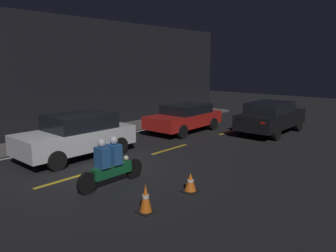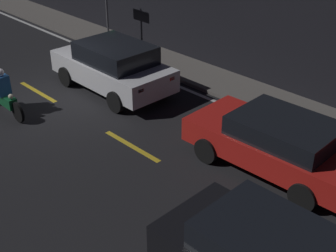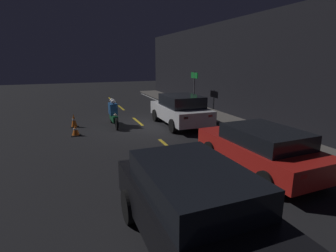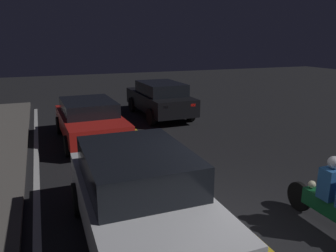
{
  "view_description": "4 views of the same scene",
  "coord_description": "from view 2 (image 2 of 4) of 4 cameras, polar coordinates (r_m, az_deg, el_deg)",
  "views": [
    {
      "loc": [
        -5.77,
        -8.14,
        3.27
      ],
      "look_at": [
        3.56,
        0.15,
        0.89
      ],
      "focal_mm": 35.0,
      "sensor_mm": 36.0,
      "label": 1
    },
    {
      "loc": [
        11.29,
        -6.33,
        6.14
      ],
      "look_at": [
        4.56,
        0.23,
        0.91
      ],
      "focal_mm": 50.0,
      "sensor_mm": 36.0,
      "label": 2
    },
    {
      "loc": [
        12.36,
        -3.43,
        3.2
      ],
      "look_at": [
        4.31,
        -0.31,
        1.03
      ],
      "focal_mm": 28.0,
      "sensor_mm": 36.0,
      "label": 3
    },
    {
      "loc": [
        -4.13,
        3.15,
        3.26
      ],
      "look_at": [
        4.04,
        -0.06,
        0.93
      ],
      "focal_mm": 35.0,
      "sensor_mm": 36.0,
      "label": 4
    }
  ],
  "objects": [
    {
      "name": "lane_dash_d",
      "position": [
        11.76,
        -4.43,
        -2.45
      ],
      "size": [
        2.0,
        0.14,
        0.01
      ],
      "color": "gold",
      "rests_on": "ground"
    },
    {
      "name": "lane_dash_e",
      "position": [
        9.41,
        14.09,
        -12.69
      ],
      "size": [
        2.0,
        0.14,
        0.01
      ],
      "color": "gold",
      "rests_on": "ground"
    },
    {
      "name": "motorcycle",
      "position": [
        13.92,
        -19.68,
        4.03
      ],
      "size": [
        2.16,
        0.37,
        1.36
      ],
      "rotation": [
        0.0,
        0.0,
        -0.01
      ],
      "color": "black",
      "rests_on": "ground"
    },
    {
      "name": "raised_curb",
      "position": [
        16.81,
        -0.36,
        7.87
      ],
      "size": [
        28.0,
        1.71,
        0.11
      ],
      "color": "#605B56",
      "rests_on": "ground"
    },
    {
      "name": "lane_dash_c",
      "position": [
        15.12,
        -15.58,
        4.03
      ],
      "size": [
        2.0,
        0.14,
        0.01
      ],
      "color": "gold",
      "rests_on": "ground"
    },
    {
      "name": "taxi_red",
      "position": [
        10.8,
        13.17,
        -1.89
      ],
      "size": [
        4.13,
        2.03,
        1.32
      ],
      "rotation": [
        0.0,
        0.0,
        3.17
      ],
      "color": "red",
      "rests_on": "ground"
    },
    {
      "name": "ground_plane",
      "position": [
        14.32,
        -13.56,
        2.85
      ],
      "size": [
        56.0,
        56.0,
        0.0
      ],
      "primitive_type": "plane",
      "color": "black"
    },
    {
      "name": "lane_solid_kerb",
      "position": [
        16.14,
        -3.2,
        6.7
      ],
      "size": [
        25.2,
        0.14,
        0.01
      ],
      "color": "silver",
      "rests_on": "ground"
    },
    {
      "name": "sedan_white",
      "position": [
        14.48,
        -6.7,
        7.29
      ],
      "size": [
        4.08,
        1.98,
        1.54
      ],
      "rotation": [
        0.0,
        0.0,
        3.13
      ],
      "color": "silver",
      "rests_on": "ground"
    }
  ]
}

